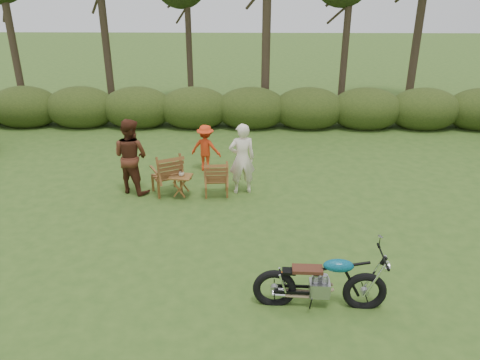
{
  "coord_description": "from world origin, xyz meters",
  "views": [
    {
      "loc": [
        -0.07,
        -7.0,
        4.83
      ],
      "look_at": [
        -0.26,
        2.08,
        0.9
      ],
      "focal_mm": 35.0,
      "sensor_mm": 36.0,
      "label": 1
    }
  ],
  "objects_px": {
    "lawn_chair_right": "(217,194)",
    "lawn_chair_left": "(167,192)",
    "motorcycle": "(318,305)",
    "adult_b": "(134,191)",
    "cup": "(181,174)",
    "adult_a": "(242,192)",
    "child": "(206,170)",
    "side_table": "(181,186)"
  },
  "relations": [
    {
      "from": "lawn_chair_left",
      "to": "child",
      "type": "bearing_deg",
      "value": -147.15
    },
    {
      "from": "cup",
      "to": "adult_b",
      "type": "height_order",
      "value": "adult_b"
    },
    {
      "from": "child",
      "to": "lawn_chair_right",
      "type": "bearing_deg",
      "value": 118.18
    },
    {
      "from": "lawn_chair_right",
      "to": "child",
      "type": "height_order",
      "value": "child"
    },
    {
      "from": "motorcycle",
      "to": "adult_a",
      "type": "height_order",
      "value": "adult_a"
    },
    {
      "from": "lawn_chair_right",
      "to": "lawn_chair_left",
      "type": "height_order",
      "value": "lawn_chair_left"
    },
    {
      "from": "motorcycle",
      "to": "child",
      "type": "distance_m",
      "value": 6.16
    },
    {
      "from": "cup",
      "to": "adult_b",
      "type": "relative_size",
      "value": 0.07
    },
    {
      "from": "motorcycle",
      "to": "adult_b",
      "type": "bearing_deg",
      "value": 134.65
    },
    {
      "from": "child",
      "to": "adult_b",
      "type": "bearing_deg",
      "value": 54.94
    },
    {
      "from": "motorcycle",
      "to": "child",
      "type": "xyz_separation_m",
      "value": [
        -2.3,
        5.72,
        0.0
      ]
    },
    {
      "from": "lawn_chair_right",
      "to": "adult_b",
      "type": "height_order",
      "value": "adult_b"
    },
    {
      "from": "lawn_chair_left",
      "to": "side_table",
      "type": "xyz_separation_m",
      "value": [
        0.38,
        -0.25,
        0.27
      ]
    },
    {
      "from": "adult_b",
      "to": "adult_a",
      "type": "bearing_deg",
      "value": -154.25
    },
    {
      "from": "adult_a",
      "to": "cup",
      "type": "bearing_deg",
      "value": 1.17
    },
    {
      "from": "adult_a",
      "to": "adult_b",
      "type": "height_order",
      "value": "adult_b"
    },
    {
      "from": "lawn_chair_left",
      "to": "adult_b",
      "type": "bearing_deg",
      "value": -32.33
    },
    {
      "from": "side_table",
      "to": "lawn_chair_left",
      "type": "bearing_deg",
      "value": 147.35
    },
    {
      "from": "side_table",
      "to": "lawn_chair_right",
      "type": "bearing_deg",
      "value": 10.96
    },
    {
      "from": "lawn_chair_left",
      "to": "adult_b",
      "type": "relative_size",
      "value": 0.57
    },
    {
      "from": "child",
      "to": "side_table",
      "type": "bearing_deg",
      "value": 90.03
    },
    {
      "from": "motorcycle",
      "to": "cup",
      "type": "relative_size",
      "value": 15.25
    },
    {
      "from": "side_table",
      "to": "adult_a",
      "type": "distance_m",
      "value": 1.5
    },
    {
      "from": "lawn_chair_left",
      "to": "adult_a",
      "type": "distance_m",
      "value": 1.83
    },
    {
      "from": "motorcycle",
      "to": "lawn_chair_right",
      "type": "bearing_deg",
      "value": 116.77
    },
    {
      "from": "side_table",
      "to": "adult_a",
      "type": "bearing_deg",
      "value": 12.25
    },
    {
      "from": "side_table",
      "to": "adult_b",
      "type": "relative_size",
      "value": 0.3
    },
    {
      "from": "motorcycle",
      "to": "lawn_chair_right",
      "type": "relative_size",
      "value": 2.14
    },
    {
      "from": "adult_b",
      "to": "lawn_chair_left",
      "type": "bearing_deg",
      "value": -158.71
    },
    {
      "from": "lawn_chair_right",
      "to": "child",
      "type": "distance_m",
      "value": 1.61
    },
    {
      "from": "lawn_chair_right",
      "to": "child",
      "type": "relative_size",
      "value": 0.73
    },
    {
      "from": "motorcycle",
      "to": "adult_b",
      "type": "distance_m",
      "value": 5.85
    },
    {
      "from": "motorcycle",
      "to": "cup",
      "type": "bearing_deg",
      "value": 126.29
    },
    {
      "from": "cup",
      "to": "adult_a",
      "type": "height_order",
      "value": "adult_a"
    },
    {
      "from": "lawn_chair_right",
      "to": "side_table",
      "type": "height_order",
      "value": "side_table"
    },
    {
      "from": "child",
      "to": "lawn_chair_left",
      "type": "bearing_deg",
      "value": 75.26
    },
    {
      "from": "motorcycle",
      "to": "adult_a",
      "type": "bearing_deg",
      "value": 108.81
    },
    {
      "from": "lawn_chair_left",
      "to": "motorcycle",
      "type": "bearing_deg",
      "value": 98.45
    },
    {
      "from": "cup",
      "to": "adult_a",
      "type": "relative_size",
      "value": 0.07
    },
    {
      "from": "lawn_chair_right",
      "to": "lawn_chair_left",
      "type": "bearing_deg",
      "value": -9.44
    },
    {
      "from": "cup",
      "to": "child",
      "type": "bearing_deg",
      "value": 76.3
    },
    {
      "from": "lawn_chair_right",
      "to": "side_table",
      "type": "xyz_separation_m",
      "value": [
        -0.83,
        -0.16,
        0.27
      ]
    }
  ]
}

